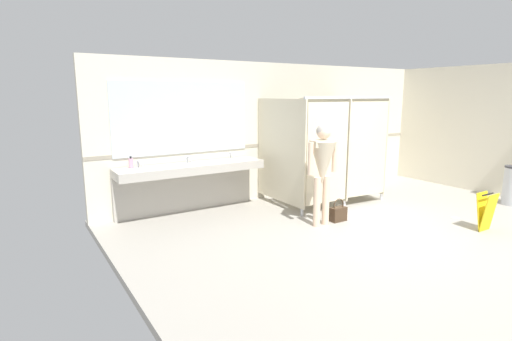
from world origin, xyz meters
The scene contains 11 objects.
ground_plane centered at (0.00, 0.00, -0.05)m, with size 7.61×6.65×0.10m, color #9E998E.
wall_back centered at (0.00, 3.09, 1.30)m, with size 7.61×0.12×2.60m, color beige.
wall_back_tile_band centered at (0.00, 3.02, 1.05)m, with size 7.61×0.01×0.06m, color #9E937F.
vanity_counter centered at (-2.18, 2.81, 0.64)m, with size 2.51×0.57×0.98m.
mirror_panel centered at (-2.18, 3.01, 1.62)m, with size 2.41×0.02×1.21m, color silver.
bathroom_stalls centered at (0.32, 2.10, 1.04)m, with size 2.02×1.43×1.98m.
person_standing centered at (-0.71, 1.12, 0.99)m, with size 0.56×0.40×1.57m.
handbag centered at (-0.34, 1.12, 0.13)m, with size 0.27×0.14×0.37m.
soap_dispenser centered at (-3.13, 2.89, 0.95)m, with size 0.07×0.07×0.19m.
wet_floor_sign centered at (1.20, -0.38, 0.30)m, with size 0.28×0.19×0.58m.
floor_drain_cover centered at (1.42, 0.20, 0.00)m, with size 0.14×0.14×0.01m, color #B7BABF.
Camera 1 is at (-4.71, -3.35, 2.01)m, focal length 27.74 mm.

